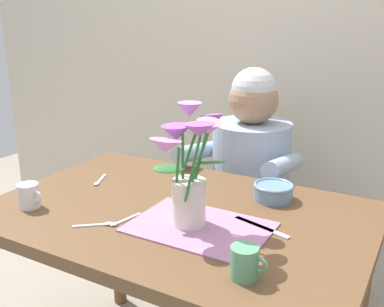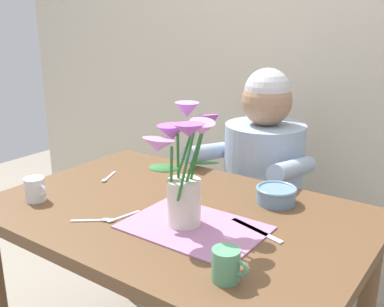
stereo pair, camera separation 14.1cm
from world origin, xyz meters
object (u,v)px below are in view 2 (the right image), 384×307
(seated_person, at_px, (261,199))
(flower_vase, at_px, (184,166))
(ceramic_bowl, at_px, (276,194))
(coffee_cup, at_px, (226,265))
(ceramic_mug, at_px, (35,189))
(dinner_knife, at_px, (256,231))

(seated_person, xyz_separation_m, flower_vase, (0.09, -0.70, 0.36))
(ceramic_bowl, bearing_deg, flower_vase, -114.95)
(seated_person, relative_size, ceramic_bowl, 8.35)
(flower_vase, bearing_deg, seated_person, 97.47)
(coffee_cup, bearing_deg, flower_vase, 145.59)
(seated_person, bearing_deg, flower_vase, -81.32)
(flower_vase, height_order, ceramic_mug, flower_vase)
(flower_vase, height_order, ceramic_bowl, flower_vase)
(dinner_knife, xyz_separation_m, ceramic_mug, (-0.71, -0.23, 0.04))
(ceramic_bowl, height_order, dinner_knife, ceramic_bowl)
(flower_vase, xyz_separation_m, coffee_cup, (0.25, -0.17, -0.15))
(ceramic_bowl, bearing_deg, coffee_cup, -78.08)
(flower_vase, relative_size, ceramic_mug, 3.84)
(dinner_knife, height_order, coffee_cup, coffee_cup)
(seated_person, distance_m, ceramic_mug, 0.96)
(dinner_knife, distance_m, ceramic_mug, 0.75)
(flower_vase, xyz_separation_m, ceramic_bowl, (0.15, 0.32, -0.16))
(dinner_knife, bearing_deg, seated_person, 130.49)
(ceramic_bowl, height_order, ceramic_mug, ceramic_mug)
(seated_person, distance_m, flower_vase, 0.79)
(flower_vase, relative_size, dinner_knife, 1.88)
(flower_vase, distance_m, ceramic_bowl, 0.38)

